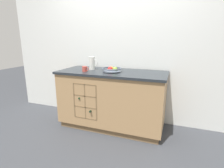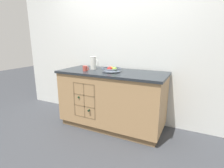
% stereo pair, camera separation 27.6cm
% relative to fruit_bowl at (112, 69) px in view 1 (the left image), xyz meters
% --- Properties ---
extents(ground_plane, '(14.00, 14.00, 0.00)m').
position_rel_fruit_bowl_xyz_m(ground_plane, '(-0.01, 0.05, -0.96)').
color(ground_plane, '#383A3F').
extents(back_wall, '(4.40, 0.06, 2.55)m').
position_rel_fruit_bowl_xyz_m(back_wall, '(-0.01, 0.46, 0.31)').
color(back_wall, silver).
rests_on(back_wall, ground_plane).
extents(kitchen_island, '(1.68, 0.74, 0.92)m').
position_rel_fruit_bowl_xyz_m(kitchen_island, '(-0.02, 0.05, -0.50)').
color(kitchen_island, brown).
rests_on(kitchen_island, ground_plane).
extents(fruit_bowl, '(0.30, 0.30, 0.09)m').
position_rel_fruit_bowl_xyz_m(fruit_bowl, '(0.00, 0.00, 0.00)').
color(fruit_bowl, '#4C5666').
rests_on(fruit_bowl, kitchen_island).
extents(white_pitcher, '(0.15, 0.10, 0.21)m').
position_rel_fruit_bowl_xyz_m(white_pitcher, '(-0.38, 0.10, 0.07)').
color(white_pitcher, silver).
rests_on(white_pitcher, kitchen_island).
extents(ceramic_mug, '(0.11, 0.07, 0.08)m').
position_rel_fruit_bowl_xyz_m(ceramic_mug, '(-0.41, -0.11, -0.00)').
color(ceramic_mug, '#B7473D').
rests_on(ceramic_mug, kitchen_island).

